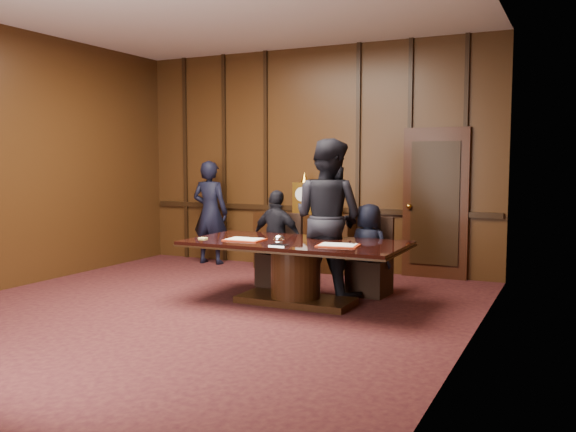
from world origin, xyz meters
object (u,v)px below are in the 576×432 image
object	(u,v)px
signatory_left	(277,239)
signatory_right	(368,250)
witness_right	(328,218)
conference_table	(296,262)
sideboard	(305,239)
witness_left	(210,212)

from	to	relation	value
signatory_left	signatory_right	bearing A→B (deg)	-175.34
witness_right	conference_table	bearing A→B (deg)	85.95
conference_table	signatory_left	bearing A→B (deg)	129.09
sideboard	witness_right	distance (m)	1.95
sideboard	conference_table	size ratio (longest dim) A/B	0.61
sideboard	signatory_right	size ratio (longest dim) A/B	1.36
signatory_left	witness_right	bearing A→B (deg)	170.23
signatory_right	witness_left	distance (m)	3.39
witness_left	witness_right	distance (m)	3.03
conference_table	witness_left	distance (m)	3.22
signatory_left	witness_left	world-z (taller)	witness_left
sideboard	signatory_right	bearing A→B (deg)	-42.24
sideboard	witness_right	world-z (taller)	witness_right
conference_table	signatory_right	size ratio (longest dim) A/B	2.22
signatory_left	signatory_right	world-z (taller)	signatory_left
conference_table	signatory_right	bearing A→B (deg)	50.91
sideboard	signatory_right	world-z (taller)	sideboard
conference_table	signatory_left	size ratio (longest dim) A/B	1.98
sideboard	signatory_left	xyz separation A→B (m)	(0.20, -1.36, 0.18)
witness_left	witness_right	bearing A→B (deg)	148.44
sideboard	signatory_left	size ratio (longest dim) A/B	1.21
conference_table	witness_left	xyz separation A→B (m)	(-2.50, 2.00, 0.35)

